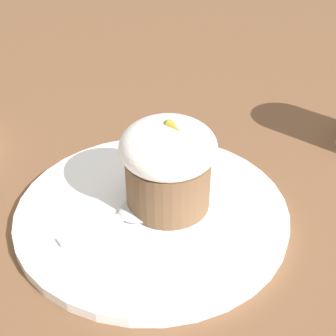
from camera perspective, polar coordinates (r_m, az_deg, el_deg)
name	(u,v)px	position (r m, az deg, el deg)	size (l,w,h in m)	color
ground_plane	(152,215)	(0.47, -1.94, -5.74)	(4.00, 4.00, 0.00)	brown
dessert_plate	(152,211)	(0.47, -1.95, -5.25)	(0.27, 0.27, 0.01)	white
carrot_cake	(168,163)	(0.44, 0.00, 0.59)	(0.09, 0.09, 0.10)	brown
spoon	(134,212)	(0.45, -4.17, -5.32)	(0.04, 0.11, 0.01)	silver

